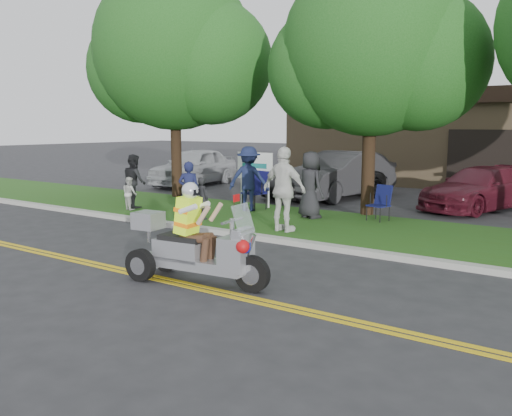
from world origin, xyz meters
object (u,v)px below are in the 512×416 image
Objects in this scene: lawn_chair_a at (381,201)px; parked_car_right at (480,188)px; spectator_adult_right at (284,189)px; parked_car_mid at (321,180)px; spectator_adult_mid at (134,181)px; trike_scooter at (193,248)px; parked_car_left at (339,175)px; parked_car_far_left at (194,167)px; spectator_adult_left at (189,191)px; lawn_chair_b at (257,188)px.

lawn_chair_a is 0.21× the size of parked_car_right.
spectator_adult_right reaches higher than parked_car_mid.
lawn_chair_a is 7.24m from spectator_adult_mid.
trike_scooter is 0.51× the size of parked_car_left.
spectator_adult_right is 0.42× the size of parked_car_far_left.
parked_car_right is (5.66, 6.91, -0.22)m from spectator_adult_left.
spectator_adult_left is at bearing -109.14° from parked_car_right.
spectator_adult_left is 2.86m from spectator_adult_mid.
spectator_adult_left is at bearing -88.74° from lawn_chair_b.
trike_scooter reaches higher than parked_car_right.
spectator_adult_mid is (-6.91, -2.13, 0.28)m from lawn_chair_a.
parked_car_mid is (-0.50, -0.44, -0.18)m from parked_car_left.
parked_car_far_left is (-3.28, 6.39, -0.10)m from spectator_adult_mid.
spectator_adult_right reaches higher than lawn_chair_b.
parked_car_left is at bearing 142.55° from lawn_chair_a.
parked_car_left is (3.72, 6.16, -0.08)m from spectator_adult_mid.
parked_car_left is (0.56, 4.25, 0.09)m from lawn_chair_b.
parked_car_right is at bearing 83.76° from lawn_chair_a.
parked_car_left is at bearing -158.83° from parked_car_right.
trike_scooter is at bearing 169.26° from spectator_adult_mid.
parked_car_left is (7.00, -0.23, 0.02)m from parked_car_far_left.
parked_car_right is (4.72, 0.08, -0.17)m from parked_car_left.
parked_car_left is 1.08× the size of parked_car_mid.
spectator_adult_right is (2.86, 0.10, 0.22)m from spectator_adult_left.
lawn_chair_b is 0.25× the size of parked_car_right.
spectator_adult_right reaches higher than spectator_adult_left.
spectator_adult_left reaches higher than parked_car_far_left.
parked_car_far_left is at bearing 154.69° from lawn_chair_b.
lawn_chair_b is 0.73× the size of spectator_adult_left.
spectator_adult_mid reaches higher than parked_car_mid.
parked_car_far_left is (-10.19, 4.26, 0.18)m from lawn_chair_a.
parked_car_far_left reaches higher than parked_car_mid.
spectator_adult_right is at bearing 94.66° from trike_scooter.
parked_car_far_left is 0.94× the size of parked_car_left.
trike_scooter is at bearing -55.89° from parked_car_far_left.
parked_car_far_left is at bearing -33.43° from spectator_adult_right.
lawn_chair_a is 0.82× the size of lawn_chair_b.
parked_car_mid is (0.06, 3.81, -0.09)m from lawn_chair_b.
parked_car_far_left is at bearing -173.81° from parked_car_left.
parked_car_mid reaches higher than lawn_chair_b.
spectator_adult_mid is at bearing -139.32° from lawn_chair_b.
lawn_chair_b is at bearing -123.79° from spectator_adult_mid.
lawn_chair_b is at bearing -65.99° from parked_car_mid.
spectator_adult_left is at bearing -89.73° from parked_car_left.
lawn_chair_a is at bearing -90.22° from parked_car_right.
spectator_adult_left is 8.93m from parked_car_right.
parked_car_left is at bearing -96.06° from spectator_adult_mid.
parked_car_left reaches higher than parked_car_mid.
trike_scooter is 11.08m from parked_car_right.
spectator_adult_right is at bearing -66.00° from parked_car_left.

